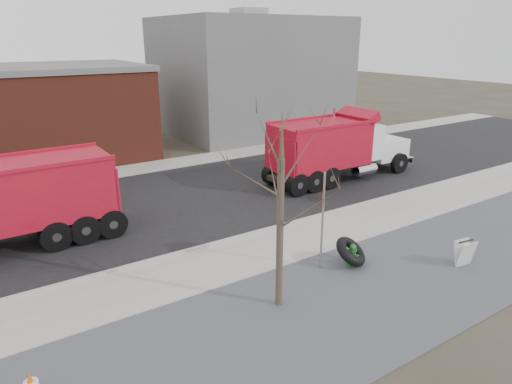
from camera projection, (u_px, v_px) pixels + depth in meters
ground at (309, 242)px, 15.82m from camera, size 120.00×120.00×0.00m
gravel_verge at (387, 285)px, 13.05m from camera, size 60.00×5.00×0.03m
sidewalk at (305, 238)px, 16.01m from camera, size 60.00×2.50×0.06m
curb at (283, 225)px, 17.03m from camera, size 60.00×0.15×0.11m
road at (221, 192)px, 20.80m from camera, size 60.00×9.40×0.02m
far_sidewalk at (171, 164)px, 25.30m from camera, size 60.00×2.00×0.06m
building_grey at (249, 75)px, 33.42m from camera, size 12.00×10.00×8.00m
bare_tree at (281, 187)px, 11.03m from camera, size 3.20×3.20×5.20m
fire_hydrant at (352, 256)px, 14.06m from camera, size 0.41×0.41×0.74m
truck_tire at (351, 252)px, 14.03m from camera, size 1.45×1.43×0.91m
stop_sign at (323, 205)px, 13.32m from camera, size 0.61×0.62×3.08m
sandwich_board at (464, 253)px, 13.99m from camera, size 0.66×0.47×0.84m
dump_truck_red_a at (336, 146)px, 22.12m from camera, size 8.25×2.31×3.34m
dump_truck_red_b at (7, 201)px, 14.78m from camera, size 7.83×2.35×3.31m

